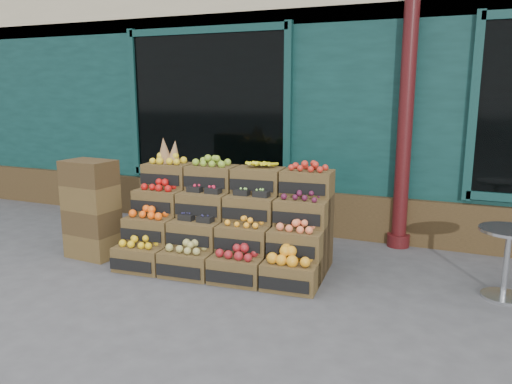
% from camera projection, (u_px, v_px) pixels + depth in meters
% --- Properties ---
extents(ground, '(60.00, 60.00, 0.00)m').
position_uv_depth(ground, '(247.00, 290.00, 4.99)').
color(ground, '#444447').
rests_on(ground, ground).
extents(shop_facade, '(12.00, 6.24, 4.80)m').
position_uv_depth(shop_facade, '(360.00, 65.00, 9.11)').
color(shop_facade, '#0E302D').
rests_on(shop_facade, ground).
extents(crate_display, '(2.33, 1.27, 1.41)m').
position_uv_depth(crate_display, '(227.00, 228.00, 5.63)').
color(crate_display, '#4E3C1E').
rests_on(crate_display, ground).
extents(spare_crates, '(0.61, 0.44, 1.16)m').
position_uv_depth(spare_crates, '(91.00, 209.00, 5.88)').
color(spare_crates, '#4E3C1E').
rests_on(spare_crates, ground).
extents(bistro_table, '(0.55, 0.55, 0.69)m').
position_uv_depth(bistro_table, '(507.00, 255.00, 4.71)').
color(bistro_table, silver).
rests_on(bistro_table, ground).
extents(shopkeeper, '(0.73, 0.50, 1.96)m').
position_uv_depth(shopkeeper, '(223.00, 152.00, 7.94)').
color(shopkeeper, '#18541E').
rests_on(shopkeeper, ground).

